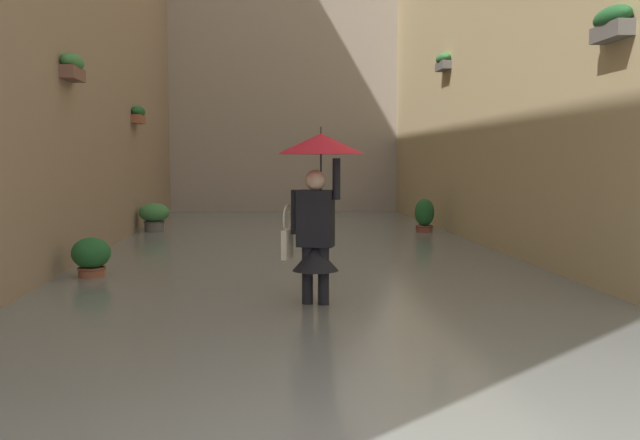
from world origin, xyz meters
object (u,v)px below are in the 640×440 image
potted_plant_mid_left (424,218)px  potted_plant_near_right (154,218)px  person_wading (318,190)px  potted_plant_mid_right (91,260)px

potted_plant_mid_left → potted_plant_near_right: 5.85m
person_wading → potted_plant_near_right: bearing=-70.1°
potted_plant_near_right → person_wading: bearing=109.9°
person_wading → potted_plant_mid_left: bearing=-110.7°
person_wading → potted_plant_mid_right: person_wading is taller
person_wading → potted_plant_mid_left: person_wading is taller
potted_plant_mid_left → potted_plant_near_right: potted_plant_mid_left is taller
person_wading → potted_plant_mid_left: (-2.86, -7.58, -0.95)m
potted_plant_mid_left → potted_plant_mid_right: bearing=43.7°
person_wading → potted_plant_near_right: 8.73m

